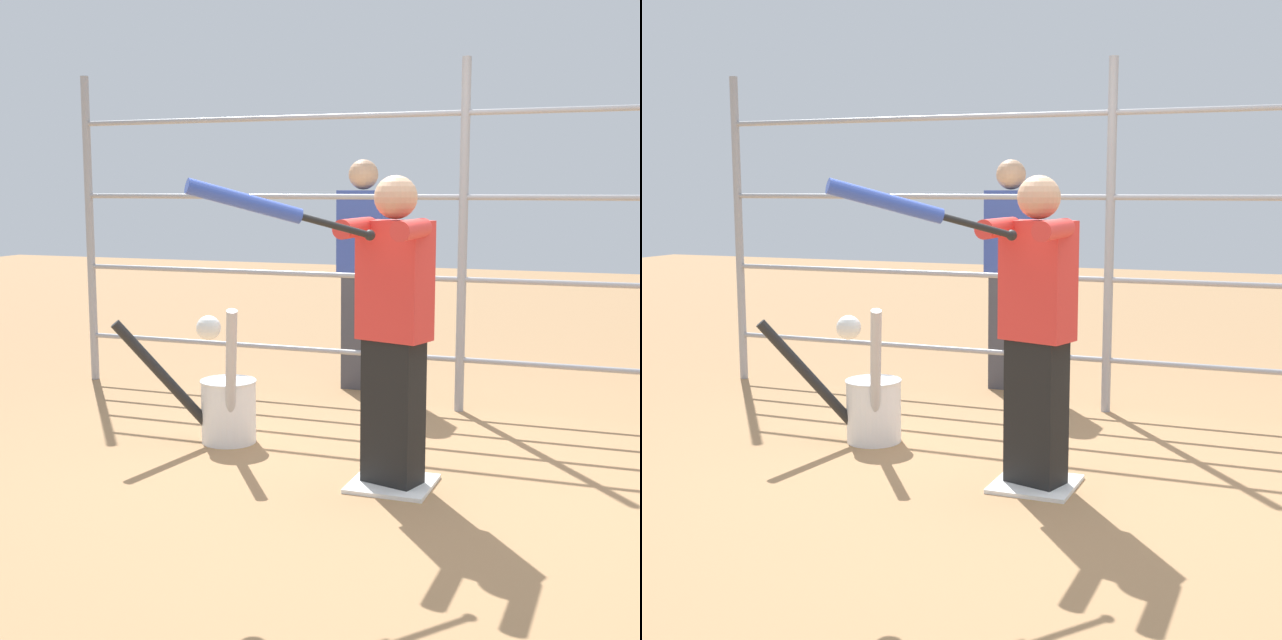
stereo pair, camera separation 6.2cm
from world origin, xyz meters
TOP-DOWN VIEW (x-y plane):
  - ground_plane at (0.00, 0.00)m, footprint 24.00×24.00m
  - home_plate at (0.00, 0.00)m, footprint 0.40×0.40m
  - fence_backstop at (0.00, -1.60)m, footprint 5.74×0.06m
  - batter at (0.00, 0.02)m, footprint 0.38×0.59m
  - baseball_bat_swinging at (0.37, 0.73)m, footprint 0.65×0.58m
  - softball_in_flight at (0.45, 1.06)m, footprint 0.10×0.10m
  - bat_bucket at (1.12, -0.38)m, footprint 0.76×0.56m
  - bystander_behind_fence at (0.81, -2.03)m, footprint 0.34×0.21m

SIDE VIEW (x-z plane):
  - ground_plane at x=0.00m, z-range 0.00..0.00m
  - home_plate at x=0.00m, z-range 0.00..0.02m
  - bat_bucket at x=1.12m, z-range -0.20..0.63m
  - batter at x=0.00m, z-range 0.06..1.58m
  - bystander_behind_fence at x=0.81m, z-range 0.03..1.70m
  - softball_in_flight at x=0.45m, z-range 0.88..0.97m
  - fence_backstop at x=0.00m, z-range 0.00..2.28m
  - baseball_bat_swinging at x=0.37m, z-range 1.26..1.52m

